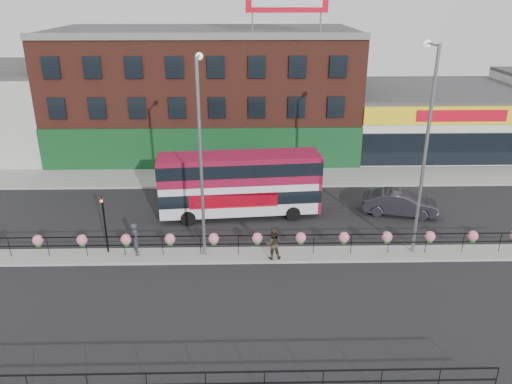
{
  "coord_description": "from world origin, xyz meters",
  "views": [
    {
      "loc": [
        -0.58,
        -23.4,
        13.16
      ],
      "look_at": [
        0.0,
        3.0,
        2.5
      ],
      "focal_mm": 35.0,
      "sensor_mm": 36.0,
      "label": 1
    }
  ],
  "objects_px": {
    "pedestrian_a": "(136,239)",
    "pedestrian_b": "(273,244)",
    "car": "(400,203)",
    "double_decker_bus": "(240,179)",
    "lamp_column_east": "(426,134)",
    "lamp_column_west": "(201,143)"
  },
  "relations": [
    {
      "from": "car",
      "to": "pedestrian_b",
      "type": "height_order",
      "value": "pedestrian_b"
    },
    {
      "from": "car",
      "to": "pedestrian_a",
      "type": "relative_size",
      "value": 2.72
    },
    {
      "from": "double_decker_bus",
      "to": "pedestrian_b",
      "type": "distance_m",
      "value": 6.21
    },
    {
      "from": "pedestrian_a",
      "to": "lamp_column_east",
      "type": "height_order",
      "value": "lamp_column_east"
    },
    {
      "from": "car",
      "to": "lamp_column_west",
      "type": "bearing_deg",
      "value": 125.71
    },
    {
      "from": "pedestrian_a",
      "to": "pedestrian_b",
      "type": "distance_m",
      "value": 7.23
    },
    {
      "from": "pedestrian_a",
      "to": "lamp_column_west",
      "type": "bearing_deg",
      "value": -105.11
    },
    {
      "from": "car",
      "to": "pedestrian_a",
      "type": "xyz_separation_m",
      "value": [
        -15.53,
        -5.11,
        0.28
      ]
    },
    {
      "from": "lamp_column_east",
      "to": "double_decker_bus",
      "type": "bearing_deg",
      "value": 152.11
    },
    {
      "from": "lamp_column_west",
      "to": "lamp_column_east",
      "type": "distance_m",
      "value": 11.16
    },
    {
      "from": "car",
      "to": "lamp_column_east",
      "type": "relative_size",
      "value": 0.45
    },
    {
      "from": "pedestrian_b",
      "to": "lamp_column_east",
      "type": "bearing_deg",
      "value": -176.13
    },
    {
      "from": "double_decker_bus",
      "to": "pedestrian_b",
      "type": "bearing_deg",
      "value": -73.36
    },
    {
      "from": "pedestrian_b",
      "to": "car",
      "type": "bearing_deg",
      "value": -148.21
    },
    {
      "from": "double_decker_bus",
      "to": "pedestrian_b",
      "type": "relative_size",
      "value": 5.89
    },
    {
      "from": "pedestrian_a",
      "to": "pedestrian_b",
      "type": "relative_size",
      "value": 1.05
    },
    {
      "from": "double_decker_bus",
      "to": "car",
      "type": "xyz_separation_m",
      "value": [
        10.05,
        -0.06,
        -1.7
      ]
    },
    {
      "from": "double_decker_bus",
      "to": "car",
      "type": "height_order",
      "value": "double_decker_bus"
    },
    {
      "from": "pedestrian_a",
      "to": "lamp_column_west",
      "type": "relative_size",
      "value": 0.17
    },
    {
      "from": "pedestrian_a",
      "to": "lamp_column_east",
      "type": "xyz_separation_m",
      "value": [
        14.76,
        0.26,
        5.51
      ]
    },
    {
      "from": "car",
      "to": "pedestrian_b",
      "type": "distance_m",
      "value": 10.11
    },
    {
      "from": "pedestrian_b",
      "to": "lamp_column_west",
      "type": "bearing_deg",
      "value": -14.68
    }
  ]
}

